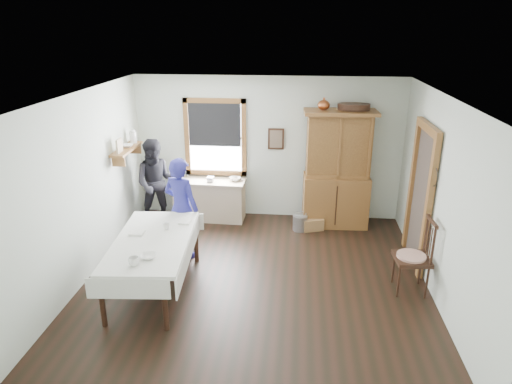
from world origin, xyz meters
TOP-DOWN VIEW (x-y plane):
  - room at (0.00, 0.00)m, footprint 5.01×5.01m
  - window at (-1.00, 2.46)m, footprint 1.18×0.07m
  - doorway at (2.46, 0.85)m, footprint 0.09×1.14m
  - wall_shelf at (-2.37, 1.54)m, footprint 0.24×1.00m
  - framed_picture at (0.15, 2.46)m, footprint 0.30×0.04m
  - rug_beater at (2.45, 0.30)m, footprint 0.01×0.27m
  - work_counter at (-1.10, 2.18)m, footprint 1.39×0.57m
  - china_hutch at (1.29, 2.14)m, footprint 1.30×0.66m
  - dining_table at (-1.39, -0.38)m, footprint 1.20×2.07m
  - spindle_chair at (2.20, -0.05)m, footprint 0.54×0.54m
  - pail at (0.65, 1.82)m, footprint 0.31×0.31m
  - wicker_basket at (0.87, 1.88)m, footprint 0.44×0.37m
  - woman_blue at (-1.25, 0.70)m, footprint 0.66×0.55m
  - figure_dark at (-1.99, 1.83)m, footprint 0.86×0.74m
  - table_cup_a at (-1.39, -1.09)m, footprint 0.17×0.17m
  - table_cup_b at (-1.28, -0.04)m, footprint 0.10×0.10m
  - table_bowl at (-1.27, -0.90)m, footprint 0.26×0.26m
  - counter_book at (-0.68, 2.23)m, footprint 0.24×0.27m
  - counter_bowl at (-0.60, 2.21)m, footprint 0.28×0.28m
  - shelf_bowl at (-2.37, 1.55)m, footprint 0.22×0.22m

SIDE VIEW (x-z plane):
  - wicker_basket at x=0.87m, z-range 0.00..0.22m
  - pail at x=0.65m, z-range 0.00..0.29m
  - work_counter at x=-1.10m, z-range 0.00..0.79m
  - dining_table at x=-1.39m, z-range 0.00..0.80m
  - spindle_chair at x=2.20m, z-range 0.00..1.11m
  - figure_dark at x=-1.99m, z-range 0.00..1.53m
  - woman_blue at x=-1.25m, z-range 0.00..1.54m
  - counter_book at x=-0.68m, z-range 0.79..0.81m
  - counter_bowl at x=-0.60m, z-range 0.79..0.85m
  - table_bowl at x=-1.27m, z-range 0.80..0.85m
  - table_cup_b at x=-1.28m, z-range 0.80..0.89m
  - table_cup_a at x=-1.39m, z-range 0.80..0.91m
  - china_hutch at x=1.29m, z-range 0.00..2.16m
  - doorway at x=2.46m, z-range 0.05..2.27m
  - room at x=0.00m, z-range 0.00..2.70m
  - framed_picture at x=0.15m, z-range 1.35..1.75m
  - wall_shelf at x=-2.37m, z-range 1.35..1.79m
  - shelf_bowl at x=-2.37m, z-range 1.57..1.62m
  - window at x=-1.00m, z-range 0.88..2.36m
  - rug_beater at x=2.45m, z-range 1.58..1.86m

